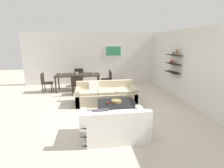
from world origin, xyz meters
TOP-DOWN VIEW (x-y plane):
  - ground_plane at (0.00, 0.00)m, footprint 18.00×18.00m
  - back_wall_unit at (0.31, 3.53)m, footprint 8.40×0.09m
  - right_wall_shelf_unit at (3.03, 0.60)m, footprint 0.34×8.20m
  - sofa_beige at (0.03, 0.34)m, footprint 2.18×0.90m
  - loveseat_white at (-0.04, -2.04)m, footprint 1.55×0.90m
  - coffee_table at (0.26, -0.77)m, footprint 1.16×0.93m
  - decorative_bowl at (0.24, -0.71)m, footprint 0.32×0.32m
  - apple_on_coffee_table at (-0.04, -0.82)m, footprint 0.08×0.08m
  - dining_table at (-1.09, 2.25)m, footprint 2.02×0.89m
  - dining_chair_right_near at (0.32, 2.05)m, footprint 0.44×0.44m
  - dining_chair_left_near at (-2.51, 2.05)m, footprint 0.44×0.44m
  - dining_chair_right_far at (0.32, 2.45)m, footprint 0.44×0.44m
  - dining_chair_head at (-1.09, 3.10)m, footprint 0.44×0.44m
  - dining_chair_foot at (-1.09, 1.40)m, footprint 0.44×0.44m
  - wine_glass_right_near at (-0.36, 2.14)m, footprint 0.08×0.08m
  - wine_glass_foot at (-1.09, 1.87)m, footprint 0.07×0.07m
  - wine_glass_left_near at (-1.83, 2.14)m, footprint 0.06×0.06m
  - wine_glass_right_far at (-0.36, 2.36)m, footprint 0.06×0.06m

SIDE VIEW (x-z plane):
  - ground_plane at x=0.00m, z-range 0.00..0.00m
  - coffee_table at x=0.26m, z-range 0.00..0.38m
  - sofa_beige at x=0.03m, z-range -0.10..0.68m
  - loveseat_white at x=-0.04m, z-range -0.10..0.68m
  - apple_on_coffee_table at x=-0.04m, z-range 0.38..0.46m
  - decorative_bowl at x=0.24m, z-range 0.38..0.46m
  - dining_chair_right_near at x=0.32m, z-range 0.06..0.94m
  - dining_chair_left_near at x=-2.51m, z-range 0.06..0.94m
  - dining_chair_right_far at x=0.32m, z-range 0.06..0.94m
  - dining_chair_head at x=-1.09m, z-range 0.06..0.94m
  - dining_chair_foot at x=-1.09m, z-range 0.06..0.94m
  - dining_table at x=-1.09m, z-range 0.31..1.06m
  - wine_glass_left_near at x=-1.83m, z-range 0.78..0.93m
  - wine_glass_right_near at x=-0.36m, z-range 0.79..0.94m
  - wine_glass_right_far at x=-0.36m, z-range 0.79..0.96m
  - wine_glass_foot at x=-1.09m, z-range 0.79..0.97m
  - right_wall_shelf_unit at x=3.03m, z-range 0.00..2.70m
  - back_wall_unit at x=0.31m, z-range 0.00..2.70m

